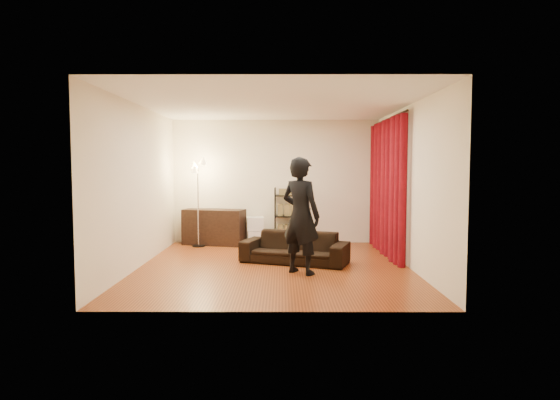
{
  "coord_description": "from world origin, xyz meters",
  "views": [
    {
      "loc": [
        0.13,
        -7.79,
        1.67
      ],
      "look_at": [
        0.1,
        0.3,
        1.1
      ],
      "focal_mm": 30.0,
      "sensor_mm": 36.0,
      "label": 1
    }
  ],
  "objects_px": {
    "sofa": "(295,247)",
    "floor_lamp": "(198,204)",
    "media_cabinet": "(214,227)",
    "wire_shelf": "(288,216)",
    "person": "(301,216)",
    "storage_boxes": "(256,231)"
  },
  "relations": [
    {
      "from": "media_cabinet",
      "to": "sofa",
      "type": "bearing_deg",
      "value": -35.39
    },
    {
      "from": "sofa",
      "to": "storage_boxes",
      "type": "xyz_separation_m",
      "value": [
        -0.79,
        1.94,
        0.03
      ]
    },
    {
      "from": "media_cabinet",
      "to": "wire_shelf",
      "type": "relative_size",
      "value": 1.06
    },
    {
      "from": "person",
      "to": "floor_lamp",
      "type": "xyz_separation_m",
      "value": [
        -2.05,
        2.51,
        -0.0
      ]
    },
    {
      "from": "sofa",
      "to": "floor_lamp",
      "type": "bearing_deg",
      "value": 159.24
    },
    {
      "from": "floor_lamp",
      "to": "media_cabinet",
      "type": "bearing_deg",
      "value": 40.87
    },
    {
      "from": "media_cabinet",
      "to": "person",
      "type": "bearing_deg",
      "value": -44.13
    },
    {
      "from": "storage_boxes",
      "to": "person",
      "type": "bearing_deg",
      "value": -72.79
    },
    {
      "from": "media_cabinet",
      "to": "floor_lamp",
      "type": "xyz_separation_m",
      "value": [
        -0.29,
        -0.26,
        0.53
      ]
    },
    {
      "from": "sofa",
      "to": "person",
      "type": "distance_m",
      "value": 1.06
    },
    {
      "from": "media_cabinet",
      "to": "storage_boxes",
      "type": "distance_m",
      "value": 0.9
    },
    {
      "from": "media_cabinet",
      "to": "floor_lamp",
      "type": "bearing_deg",
      "value": -125.68
    },
    {
      "from": "sofa",
      "to": "media_cabinet",
      "type": "relative_size",
      "value": 1.4
    },
    {
      "from": "sofa",
      "to": "floor_lamp",
      "type": "xyz_separation_m",
      "value": [
        -1.98,
        1.67,
        0.64
      ]
    },
    {
      "from": "sofa",
      "to": "floor_lamp",
      "type": "distance_m",
      "value": 2.67
    },
    {
      "from": "sofa",
      "to": "storage_boxes",
      "type": "bearing_deg",
      "value": 131.6
    },
    {
      "from": "wire_shelf",
      "to": "sofa",
      "type": "bearing_deg",
      "value": -77.43
    },
    {
      "from": "person",
      "to": "floor_lamp",
      "type": "bearing_deg",
      "value": -13.5
    },
    {
      "from": "wire_shelf",
      "to": "floor_lamp",
      "type": "bearing_deg",
      "value": -160.88
    },
    {
      "from": "person",
      "to": "wire_shelf",
      "type": "distance_m",
      "value": 2.83
    },
    {
      "from": "media_cabinet",
      "to": "storage_boxes",
      "type": "xyz_separation_m",
      "value": [
        0.9,
        0.01,
        -0.08
      ]
    },
    {
      "from": "media_cabinet",
      "to": "wire_shelf",
      "type": "height_order",
      "value": "wire_shelf"
    }
  ]
}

